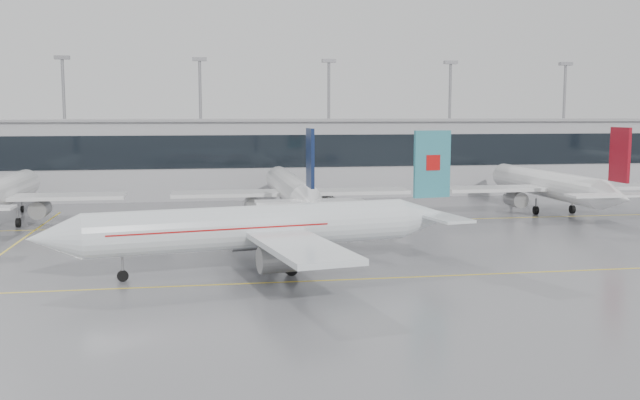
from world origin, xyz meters
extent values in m
plane|color=slate|center=(0.00, 0.00, 0.00)|extent=(320.00, 320.00, 0.00)
cube|color=yellow|center=(0.00, 0.00, 0.01)|extent=(120.00, 0.25, 0.01)
cube|color=yellow|center=(0.00, 30.00, 0.01)|extent=(120.00, 0.25, 0.01)
cube|color=#A1A1A5|center=(0.00, 62.00, 6.00)|extent=(180.00, 15.00, 12.00)
cube|color=black|center=(0.00, 54.45, 7.50)|extent=(180.00, 0.20, 5.00)
cube|color=gray|center=(0.00, 62.00, 12.20)|extent=(182.00, 16.00, 0.40)
cylinder|color=gray|center=(-33.00, 68.00, 11.00)|extent=(0.50, 0.50, 22.00)
cube|color=gray|center=(-33.00, 68.00, 22.30)|extent=(2.40, 1.00, 0.60)
cylinder|color=gray|center=(-11.00, 68.00, 11.00)|extent=(0.50, 0.50, 22.00)
cube|color=gray|center=(-11.00, 68.00, 22.30)|extent=(2.40, 1.00, 0.60)
cylinder|color=gray|center=(11.00, 68.00, 11.00)|extent=(0.50, 0.50, 22.00)
cube|color=gray|center=(11.00, 68.00, 22.30)|extent=(2.40, 1.00, 0.60)
cylinder|color=gray|center=(33.00, 68.00, 11.00)|extent=(0.50, 0.50, 22.00)
cube|color=gray|center=(33.00, 68.00, 22.30)|extent=(2.40, 1.00, 0.60)
cylinder|color=gray|center=(55.00, 68.00, 11.00)|extent=(0.50, 0.50, 22.00)
cube|color=gray|center=(55.00, 68.00, 22.30)|extent=(2.40, 1.00, 0.60)
cylinder|color=white|center=(-6.99, 4.31, 3.79)|extent=(27.51, 8.55, 3.58)
cone|color=white|center=(-22.38, 1.43, 3.79)|extent=(4.59, 4.26, 3.58)
cone|color=white|center=(9.19, 7.34, 3.79)|extent=(6.16, 4.55, 3.58)
cube|color=white|center=(-5.52, 4.59, 3.39)|extent=(10.36, 30.01, 0.45)
cube|color=white|center=(9.38, 7.38, 4.09)|extent=(4.85, 11.70, 0.25)
cube|color=teal|center=(9.58, 7.41, 8.64)|extent=(3.60, 1.01, 6.11)
cylinder|color=gray|center=(-5.13, -0.22, 1.89)|extent=(3.93, 2.73, 2.10)
cylinder|color=gray|center=(-6.89, 9.21, 1.89)|extent=(3.93, 2.73, 2.10)
cylinder|color=gray|center=(-17.47, 2.35, 1.23)|extent=(0.20, 0.20, 1.55)
cylinder|color=black|center=(-17.47, 2.35, 0.45)|extent=(0.94, 0.46, 0.90)
cylinder|color=gray|center=(-4.06, 2.21, 1.33)|extent=(0.24, 0.24, 1.55)
cylinder|color=black|center=(-4.06, 2.21, 0.55)|extent=(1.16, 0.64, 1.10)
cylinder|color=gray|center=(-5.01, 7.33, 1.33)|extent=(0.24, 0.24, 1.55)
cylinder|color=black|center=(-5.01, 7.33, 0.55)|extent=(1.16, 0.64, 1.10)
cube|color=#B70F0F|center=(9.58, 7.41, 8.79)|extent=(1.46, 0.70, 1.40)
cube|color=#B70F0F|center=(-9.94, 3.76, 3.99)|extent=(18.36, 6.87, 0.12)
cone|color=white|center=(-35.00, 50.68, 3.80)|extent=(3.59, 4.00, 3.59)
cylinder|color=gray|center=(-30.20, 34.00, 1.90)|extent=(2.10, 3.60, 2.10)
cylinder|color=gray|center=(-35.00, 45.68, 1.23)|extent=(0.20, 0.20, 1.56)
cylinder|color=black|center=(-35.00, 45.68, 0.45)|extent=(0.30, 0.90, 0.90)
cylinder|color=gray|center=(-32.40, 32.50, 1.33)|extent=(0.24, 0.24, 1.56)
cylinder|color=black|center=(-32.40, 32.50, 0.55)|extent=(0.45, 1.10, 1.10)
cylinder|color=white|center=(0.00, 35.00, 3.80)|extent=(3.59, 27.36, 3.59)
cone|color=white|center=(0.00, 50.68, 3.80)|extent=(3.59, 4.00, 3.59)
cone|color=white|center=(0.00, 18.52, 3.80)|extent=(3.59, 5.60, 3.59)
cube|color=white|center=(0.00, 33.50, 3.40)|extent=(29.64, 5.00, 0.45)
cube|color=white|center=(0.00, 18.32, 4.10)|extent=(11.40, 2.80, 0.25)
cube|color=#0E1B3E|center=(0.00, 18.12, 8.66)|extent=(0.35, 3.60, 6.12)
cylinder|color=gray|center=(-4.80, 34.00, 1.90)|extent=(2.10, 3.60, 2.10)
cylinder|color=gray|center=(4.80, 34.00, 1.90)|extent=(2.10, 3.60, 2.10)
cylinder|color=gray|center=(0.00, 45.68, 1.23)|extent=(0.20, 0.20, 1.56)
cylinder|color=black|center=(0.00, 45.68, 0.45)|extent=(0.30, 0.90, 0.90)
cylinder|color=gray|center=(-2.60, 32.50, 1.33)|extent=(0.24, 0.24, 1.56)
cylinder|color=black|center=(-2.60, 32.50, 0.55)|extent=(0.45, 1.10, 1.10)
cylinder|color=gray|center=(2.60, 32.50, 1.33)|extent=(0.24, 0.24, 1.56)
cylinder|color=black|center=(2.60, 32.50, 0.55)|extent=(0.45, 1.10, 1.10)
cylinder|color=white|center=(35.00, 35.00, 3.80)|extent=(3.59, 27.36, 3.59)
cone|color=white|center=(35.00, 50.68, 3.80)|extent=(3.59, 4.00, 3.59)
cone|color=white|center=(35.00, 18.52, 3.80)|extent=(3.59, 5.60, 3.59)
cube|color=white|center=(35.00, 33.50, 3.40)|extent=(29.64, 5.00, 0.45)
cube|color=white|center=(35.00, 18.32, 4.10)|extent=(11.40, 2.80, 0.25)
cube|color=maroon|center=(35.00, 18.12, 8.66)|extent=(0.35, 3.60, 6.12)
cylinder|color=gray|center=(30.20, 34.00, 1.90)|extent=(2.10, 3.60, 2.10)
cylinder|color=gray|center=(39.80, 34.00, 1.90)|extent=(2.10, 3.60, 2.10)
cylinder|color=gray|center=(35.00, 45.68, 1.23)|extent=(0.20, 0.20, 1.56)
cylinder|color=black|center=(35.00, 45.68, 0.45)|extent=(0.30, 0.90, 0.90)
cylinder|color=gray|center=(32.40, 32.50, 1.33)|extent=(0.24, 0.24, 1.56)
cylinder|color=black|center=(32.40, 32.50, 0.55)|extent=(0.45, 1.10, 1.10)
cylinder|color=gray|center=(37.60, 32.50, 1.33)|extent=(0.24, 0.24, 1.56)
cylinder|color=black|center=(37.60, 32.50, 0.55)|extent=(0.45, 1.10, 1.10)
camera|label=1|loc=(-11.26, -54.66, 13.16)|focal=40.00mm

